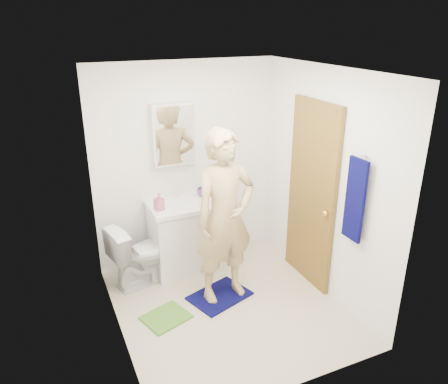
# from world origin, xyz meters

# --- Properties ---
(floor) EXTENTS (2.20, 2.40, 0.02)m
(floor) POSITION_xyz_m (0.00, 0.00, -0.01)
(floor) COLOR beige
(floor) RESTS_ON ground
(ceiling) EXTENTS (2.20, 2.40, 0.02)m
(ceiling) POSITION_xyz_m (0.00, 0.00, 2.41)
(ceiling) COLOR white
(ceiling) RESTS_ON ground
(wall_back) EXTENTS (2.20, 0.02, 2.40)m
(wall_back) POSITION_xyz_m (0.00, 1.21, 1.20)
(wall_back) COLOR white
(wall_back) RESTS_ON ground
(wall_front) EXTENTS (2.20, 0.02, 2.40)m
(wall_front) POSITION_xyz_m (0.00, -1.21, 1.20)
(wall_front) COLOR white
(wall_front) RESTS_ON ground
(wall_left) EXTENTS (0.02, 2.40, 2.40)m
(wall_left) POSITION_xyz_m (-1.11, 0.00, 1.20)
(wall_left) COLOR white
(wall_left) RESTS_ON ground
(wall_right) EXTENTS (0.02, 2.40, 2.40)m
(wall_right) POSITION_xyz_m (1.11, 0.00, 1.20)
(wall_right) COLOR white
(wall_right) RESTS_ON ground
(vanity_cabinet) EXTENTS (0.75, 0.55, 0.80)m
(vanity_cabinet) POSITION_xyz_m (-0.15, 0.91, 0.40)
(vanity_cabinet) COLOR white
(vanity_cabinet) RESTS_ON floor
(countertop) EXTENTS (0.79, 0.59, 0.05)m
(countertop) POSITION_xyz_m (-0.15, 0.91, 0.83)
(countertop) COLOR white
(countertop) RESTS_ON vanity_cabinet
(sink_basin) EXTENTS (0.40, 0.40, 0.03)m
(sink_basin) POSITION_xyz_m (-0.15, 0.91, 0.84)
(sink_basin) COLOR white
(sink_basin) RESTS_ON countertop
(faucet) EXTENTS (0.03, 0.03, 0.12)m
(faucet) POSITION_xyz_m (-0.15, 1.09, 0.91)
(faucet) COLOR silver
(faucet) RESTS_ON countertop
(medicine_cabinet) EXTENTS (0.50, 0.12, 0.70)m
(medicine_cabinet) POSITION_xyz_m (-0.15, 1.14, 1.60)
(medicine_cabinet) COLOR white
(medicine_cabinet) RESTS_ON wall_back
(mirror_panel) EXTENTS (0.46, 0.01, 0.66)m
(mirror_panel) POSITION_xyz_m (-0.15, 1.08, 1.60)
(mirror_panel) COLOR white
(mirror_panel) RESTS_ON wall_back
(door) EXTENTS (0.05, 0.80, 2.05)m
(door) POSITION_xyz_m (1.07, 0.15, 1.02)
(door) COLOR olive
(door) RESTS_ON ground
(door_knob) EXTENTS (0.07, 0.07, 0.07)m
(door_knob) POSITION_xyz_m (1.03, -0.17, 0.95)
(door_knob) COLOR gold
(door_knob) RESTS_ON door
(towel) EXTENTS (0.03, 0.24, 0.80)m
(towel) POSITION_xyz_m (1.03, -0.57, 1.25)
(towel) COLOR #070744
(towel) RESTS_ON wall_right
(towel_hook) EXTENTS (0.06, 0.02, 0.02)m
(towel_hook) POSITION_xyz_m (1.07, -0.57, 1.67)
(towel_hook) COLOR silver
(towel_hook) RESTS_ON wall_right
(toilet) EXTENTS (0.79, 0.56, 0.74)m
(toilet) POSITION_xyz_m (-0.68, 0.80, 0.37)
(toilet) COLOR white
(toilet) RESTS_ON floor
(bath_mat) EXTENTS (0.73, 0.62, 0.02)m
(bath_mat) POSITION_xyz_m (-0.01, 0.18, 0.01)
(bath_mat) COLOR #070744
(bath_mat) RESTS_ON floor
(green_rug) EXTENTS (0.52, 0.48, 0.02)m
(green_rug) POSITION_xyz_m (-0.65, 0.07, 0.01)
(green_rug) COLOR #559632
(green_rug) RESTS_ON floor
(soap_dispenser) EXTENTS (0.11, 0.11, 0.20)m
(soap_dispenser) POSITION_xyz_m (-0.45, 0.83, 0.95)
(soap_dispenser) COLOR #C95E74
(soap_dispenser) RESTS_ON countertop
(toothbrush_cup) EXTENTS (0.15, 0.15, 0.10)m
(toothbrush_cup) POSITION_xyz_m (0.13, 1.02, 0.90)
(toothbrush_cup) COLOR #764497
(toothbrush_cup) RESTS_ON countertop
(man) EXTENTS (0.71, 0.51, 1.83)m
(man) POSITION_xyz_m (0.05, 0.18, 0.94)
(man) COLOR tan
(man) RESTS_ON bath_mat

